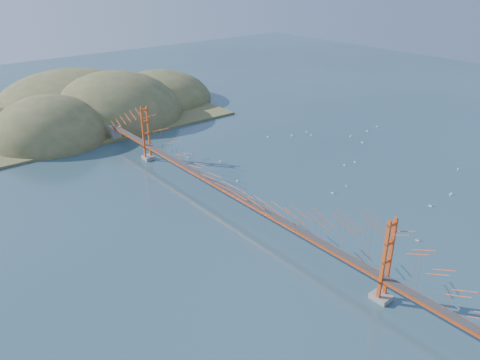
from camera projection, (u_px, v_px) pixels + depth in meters
ground at (234, 211)px, 80.42m from camera, size 320.00×320.00×0.00m
bridge at (233, 173)px, 77.58m from camera, size 2.20×94.40×12.00m
far_headlands at (87, 116)px, 129.88m from camera, size 84.00×58.00×25.00m
sailboat_13 at (458, 169)px, 96.02m from camera, size 0.54×0.53×0.61m
sailboat_12 at (188, 158)px, 101.80m from camera, size 0.61×0.56×0.68m
sailboat_3 at (237, 181)px, 90.94m from camera, size 0.53×0.48×0.60m
sailboat_1 at (333, 193)px, 86.33m from camera, size 0.56×0.62×0.69m
sailboat_5 at (362, 142)px, 110.45m from camera, size 0.55×0.61×0.69m
sailboat_11 at (377, 126)px, 121.09m from camera, size 0.53×0.53×0.58m
sailboat_9 at (307, 132)px, 117.38m from camera, size 0.48×0.50×0.56m
sailboat_14 at (344, 165)px, 98.29m from camera, size 0.41×0.51×0.59m
sailboat_17 at (350, 136)px, 114.34m from camera, size 0.52×0.46×0.59m
sailboat_2 at (451, 194)px, 85.76m from camera, size 0.59×0.59×0.66m
sailboat_6 at (417, 240)px, 71.65m from camera, size 0.55×0.56×0.63m
sailboat_10 at (458, 307)px, 57.76m from camera, size 0.46×0.54×0.62m
sailboat_8 at (311, 135)px, 114.88m from camera, size 0.68×0.68×0.72m
sailboat_0 at (430, 205)px, 81.80m from camera, size 0.47×0.59×0.69m
sailboat_16 at (220, 162)px, 99.66m from camera, size 0.66×0.66×0.72m
sailboat_4 at (355, 162)px, 99.55m from camera, size 0.70×0.70×0.73m
sailboat_7 at (292, 135)px, 114.74m from camera, size 0.58×0.57×0.65m
sailboat_15 at (268, 136)px, 114.24m from camera, size 0.43×0.51×0.59m
sailboat_extra_0 at (346, 186)px, 88.95m from camera, size 0.56×0.56×0.58m
sailboat_extra_1 at (367, 131)px, 118.03m from camera, size 0.41×0.50×0.59m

